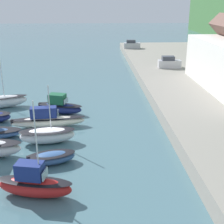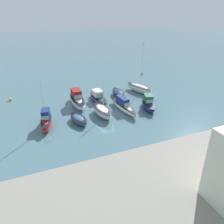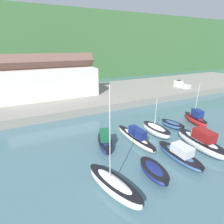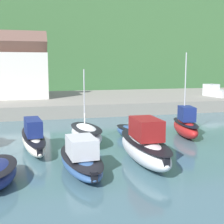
{
  "view_description": "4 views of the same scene",
  "coord_description": "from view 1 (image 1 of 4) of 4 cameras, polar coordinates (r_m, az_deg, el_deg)",
  "views": [
    {
      "loc": [
        29.98,
        4.44,
        13.98
      ],
      "look_at": [
        -2.58,
        6.32,
        2.02
      ],
      "focal_mm": 50.0,
      "sensor_mm": 36.0,
      "label": 1
    },
    {
      "loc": [
        11.79,
        30.88,
        16.61
      ],
      "look_at": [
        0.12,
        2.54,
        1.93
      ],
      "focal_mm": 35.0,
      "sensor_mm": 36.0,
      "label": 2
    },
    {
      "loc": [
        -16.41,
        -19.94,
        13.52
      ],
      "look_at": [
        -3.68,
        6.72,
        2.16
      ],
      "focal_mm": 28.0,
      "sensor_mm": 36.0,
      "label": 3
    },
    {
      "loc": [
        -3.78,
        -25.18,
        6.34
      ],
      "look_at": [
        3.63,
        2.28,
        2.14
      ],
      "focal_mm": 50.0,
      "sensor_mm": 36.0,
      "label": 4
    }
  ],
  "objects": [
    {
      "name": "moored_boat_1",
      "position": [
        36.42,
        -11.79,
        -1.41
      ],
      "size": [
        2.29,
        8.64,
        2.41
      ],
      "rotation": [
        0.0,
        0.0,
        0.09
      ],
      "color": "white",
      "rests_on": "ground_plane"
    },
    {
      "name": "moored_boat_0",
      "position": [
        40.47,
        -9.59,
        1.03
      ],
      "size": [
        3.56,
        6.25,
        2.54
      ],
      "rotation": [
        0.0,
        0.0,
        -0.3
      ],
      "color": "navy",
      "rests_on": "ground_plane"
    },
    {
      "name": "moored_boat_4",
      "position": [
        24.36,
        -14.03,
        -12.64
      ],
      "size": [
        2.71,
        5.95,
        7.53
      ],
      "rotation": [
        0.0,
        0.0,
        -0.2
      ],
      "color": "red",
      "rests_on": "ground_plane"
    },
    {
      "name": "parked_car_1",
      "position": [
        83.28,
        3.64,
        12.18
      ],
      "size": [
        2.07,
        4.31,
        2.16
      ],
      "rotation": [
        0.0,
        0.0,
        -0.06
      ],
      "color": "#B7B7BC",
      "rests_on": "quay_promenade"
    },
    {
      "name": "ground_plane",
      "position": [
        33.37,
        -10.69,
        -5.0
      ],
      "size": [
        320.0,
        320.0,
        0.0
      ],
      "primitive_type": "plane",
      "color": "#476B75"
    },
    {
      "name": "parked_car_0",
      "position": [
        60.37,
        10.4,
        8.86
      ],
      "size": [
        1.99,
        4.28,
        2.16
      ],
      "rotation": [
        0.0,
        0.0,
        -0.05
      ],
      "color": "#B7B7BC",
      "rests_on": "quay_promenade"
    },
    {
      "name": "moored_boat_2",
      "position": [
        32.48,
        -11.74,
        -4.18
      ],
      "size": [
        2.64,
        5.8,
        6.09
      ],
      "rotation": [
        0.0,
        0.0,
        0.09
      ],
      "color": "silver",
      "rests_on": "ground_plane"
    },
    {
      "name": "moored_boat_3",
      "position": [
        28.63,
        -11.06,
        -8.2
      ],
      "size": [
        2.9,
        4.64,
        1.05
      ],
      "rotation": [
        0.0,
        0.0,
        0.25
      ],
      "color": "#33568E",
      "rests_on": "ground_plane"
    },
    {
      "name": "moored_boat_5",
      "position": [
        44.48,
        -19.66,
        1.84
      ],
      "size": [
        3.87,
        7.21,
        10.63
      ],
      "rotation": [
        0.0,
        0.0,
        0.31
      ],
      "color": "white",
      "rests_on": "ground_plane"
    }
  ]
}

